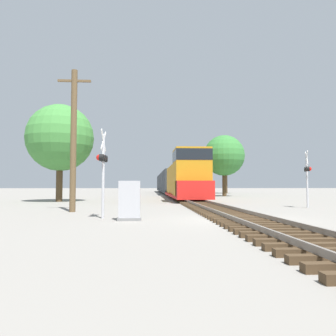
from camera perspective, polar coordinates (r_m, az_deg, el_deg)
ground_plane at (r=13.88m, az=12.48°, el=-8.85°), size 400.00×400.00×0.00m
rail_track_bed at (r=13.86m, az=12.47°, el=-8.29°), size 2.60×160.00×0.31m
freight_train at (r=55.65m, az=0.42°, el=-2.51°), size 3.05×61.60×4.63m
crossing_signal_near at (r=14.50m, az=-11.32°, el=0.87°), size 0.39×1.01×3.83m
crossing_signal_far at (r=22.78m, az=23.11°, el=-0.78°), size 0.57×1.01×3.64m
relay_cabinet at (r=13.42m, az=-6.72°, el=-5.71°), size 0.95×0.54×1.60m
utility_pole at (r=18.61m, az=-16.14°, el=4.98°), size 1.80×0.32×7.77m
tree_far_right at (r=30.97m, az=-18.28°, el=4.98°), size 5.96×5.96×8.69m
tree_mid_background at (r=45.44m, az=9.75°, el=2.13°), size 5.56×5.56×8.35m
tree_deep_background at (r=62.78m, az=10.09°, el=2.53°), size 6.54×6.54×10.85m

